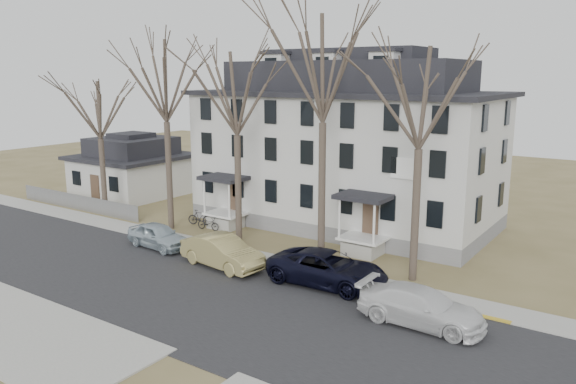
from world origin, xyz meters
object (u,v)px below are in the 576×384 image
Objects in this scene: car_navy at (328,269)px; small_house at (133,169)px; tree_mid_left at (236,88)px; car_tan at (222,252)px; tree_bungalow at (98,106)px; car_white at (421,307)px; bicycle_left at (208,224)px; tree_center at (323,61)px; bicycle_right at (200,218)px; tree_far_left at (165,75)px; car_silver at (158,236)px; boarding_house at (345,147)px; tree_mid_right at (421,91)px.

small_house is at bearing 67.33° from car_navy.
tree_mid_left is 9.91m from car_tan.
car_white is (26.83, -4.87, -7.34)m from tree_bungalow.
bicycle_left is at bearing 71.00° from car_white.
tree_center is 8.23× the size of bicycle_right.
tree_far_left reaches higher than tree_bungalow.
tree_far_left is at bearing 180.00° from tree_center.
tree_mid_left is 6.18m from tree_center.
car_tan is at bearing -147.52° from bicycle_right.
car_white is at bearing -109.54° from car_navy.
car_silver is at bearing -158.58° from tree_center.
car_tan is at bearing 85.93° from car_white.
car_silver is at bearing 85.64° from car_white.
boarding_house is 1.93× the size of tree_bungalow.
tree_bungalow is at bearing 83.04° from bicycle_right.
tree_mid_right is (17.50, 0.00, -0.74)m from tree_far_left.
tree_far_left reaches higher than car_white.
boarding_house is 12.51m from tree_mid_right.
tree_center reaches higher than car_white.
tree_bungalow reaches higher than car_silver.
tree_mid_left is 0.87× the size of tree_center.
car_navy is 1.13× the size of car_white.
car_white is at bearing -50.27° from boarding_house.
tree_far_left reaches higher than bicycle_left.
boarding_house is 20.34m from small_house.
tree_mid_right is (5.50, 0.00, -1.48)m from tree_center.
car_white is at bearing -113.81° from bicycle_left.
tree_mid_right reaches higher than car_navy.
tree_mid_right is 2.09× the size of car_navy.
small_house reaches higher than car_tan.
car_tan reaches higher than bicycle_left.
tree_mid_left is (-3.00, -8.15, 4.22)m from boarding_house.
bicycle_left is 1.51m from bicycle_right.
small_house is at bearing 69.96° from car_white.
bicycle_right is (-1.36, 0.65, 0.08)m from bicycle_left.
tree_far_left reaches higher than car_tan.
tree_bungalow is at bearing 79.21° from car_navy.
tree_center is (6.00, 0.00, 1.48)m from tree_mid_left.
car_tan is at bearing -136.98° from bicycle_left.
car_navy is 13.98m from bicycle_right.
small_house is at bearing 69.27° from car_tan.
tree_mid_right is 24.54m from tree_bungalow.
tree_far_left is 0.93× the size of tree_center.
tree_far_left is 17.52m from tree_mid_right.
tree_mid_left is 7.14× the size of bicycle_right.
tree_mid_right is 2.45× the size of car_tan.
tree_far_left is 7.92× the size of bicycle_left.
car_silver is (9.69, -3.65, -7.37)m from tree_bungalow.
tree_center is 19.23m from tree_bungalow.
car_silver is 0.72× the size of car_navy.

